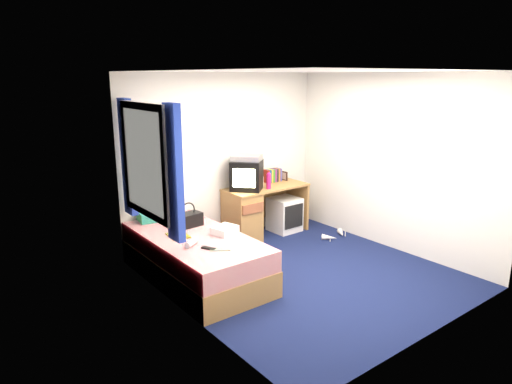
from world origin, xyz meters
TOP-DOWN VIEW (x-y plane):
  - ground at (0.00, 0.00)m, footprint 3.40×3.40m
  - room_shell at (0.00, 0.00)m, footprint 3.40×3.40m
  - bed at (-1.10, 0.70)m, footprint 1.01×2.00m
  - pillow at (-1.13, 1.56)m, footprint 0.60×0.43m
  - desk at (0.28, 1.44)m, footprint 1.30×0.55m
  - storage_cube at (0.88, 1.37)m, footprint 0.43×0.43m
  - crt_tv at (0.20, 1.44)m, footprint 0.58×0.58m
  - vcr at (0.21, 1.44)m, footprint 0.49×0.51m
  - book_row at (0.82, 1.60)m, footprint 0.27×0.13m
  - picture_frame at (1.04, 1.56)m, footprint 0.03×0.12m
  - pink_water_bottle at (0.48, 1.28)m, footprint 0.09×0.09m
  - aerosol_can at (0.47, 1.42)m, footprint 0.06×0.06m
  - handbag at (-0.99, 1.04)m, footprint 0.35×0.22m
  - towel at (-0.79, 0.54)m, footprint 0.32×0.29m
  - magazine at (-1.26, 0.80)m, footprint 0.24×0.30m
  - water_bottle at (-1.29, 0.43)m, footprint 0.21×0.16m
  - colour_swatch_fan at (-1.12, 0.13)m, footprint 0.22×0.17m
  - remote_control at (-1.20, 0.23)m, footprint 0.12×0.17m
  - window_assembly at (-1.55, 0.90)m, footprint 0.11×1.42m
  - white_heels at (1.26, 0.64)m, footprint 0.48×0.25m

SIDE VIEW (x-z plane):
  - ground at x=0.00m, z-range 0.00..0.00m
  - white_heels at x=1.26m, z-range -0.01..0.09m
  - storage_cube at x=0.88m, z-range 0.00..0.53m
  - bed at x=-1.10m, z-range 0.00..0.54m
  - desk at x=0.28m, z-range 0.03..0.78m
  - colour_swatch_fan at x=-1.12m, z-range 0.54..0.55m
  - magazine at x=-1.26m, z-range 0.54..0.55m
  - remote_control at x=-1.20m, z-range 0.54..0.56m
  - water_bottle at x=-1.29m, z-range 0.54..0.61m
  - towel at x=-0.79m, z-range 0.54..0.63m
  - pillow at x=-1.13m, z-range 0.54..0.66m
  - handbag at x=-0.99m, z-range 0.48..0.78m
  - picture_frame at x=1.04m, z-range 0.75..0.89m
  - aerosol_can at x=0.47m, z-range 0.75..0.91m
  - book_row at x=0.82m, z-range 0.75..0.95m
  - pink_water_bottle at x=0.48m, z-range 0.75..0.97m
  - crt_tv at x=0.20m, z-range 0.75..1.18m
  - vcr at x=0.21m, z-range 1.18..1.25m
  - window_assembly at x=-1.55m, z-range 0.72..2.12m
  - room_shell at x=0.00m, z-range -0.25..3.15m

